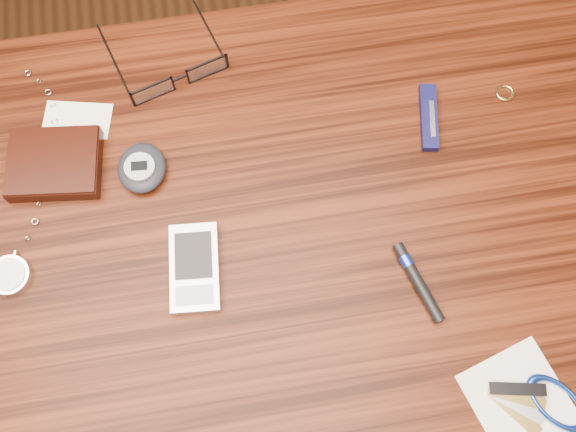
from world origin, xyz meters
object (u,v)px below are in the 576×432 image
object	(u,v)px
desk	(260,279)
pocket_knife	(429,117)
wallet_and_card	(55,163)
eyeglasses	(178,76)
pocket_watch	(12,268)
pda_phone	(194,268)
pedometer	(142,168)
notepad_keys	(539,403)

from	to	relation	value
desk	pocket_knife	size ratio (longest dim) A/B	10.90
wallet_and_card	pocket_knife	world-z (taller)	wallet_and_card
eyeglasses	pocket_knife	bearing A→B (deg)	-19.27
desk	pocket_knife	distance (m)	0.30
wallet_and_card	eyeglasses	bearing A→B (deg)	30.87
desk	pocket_watch	size ratio (longest dim) A/B	3.36
pda_phone	pedometer	distance (m)	0.14
wallet_and_card	desk	bearing A→B (deg)	-34.75
wallet_and_card	pedometer	size ratio (longest dim) A/B	2.04
pedometer	eyeglasses	bearing A→B (deg)	64.68
desk	pocket_watch	xyz separation A→B (m)	(-0.28, 0.03, 0.11)
wallet_and_card	eyeglasses	xyz separation A→B (m)	(0.16, 0.10, 0.00)
wallet_and_card	pocket_watch	bearing A→B (deg)	-114.56
pocket_watch	pocket_knife	xyz separation A→B (m)	(0.52, 0.11, -0.00)
pedometer	pocket_knife	bearing A→B (deg)	2.19
pedometer	notepad_keys	world-z (taller)	pedometer
notepad_keys	pocket_watch	bearing A→B (deg)	156.53
desk	wallet_and_card	distance (m)	0.29
wallet_and_card	pocket_knife	xyz separation A→B (m)	(0.46, -0.01, -0.01)
wallet_and_card	pocket_watch	xyz separation A→B (m)	(-0.06, -0.12, -0.01)
wallet_and_card	notepad_keys	xyz separation A→B (m)	(0.50, -0.36, -0.01)
desk	pda_phone	xyz separation A→B (m)	(-0.07, -0.00, 0.11)
pda_phone	pocket_knife	world-z (taller)	pda_phone
pocket_watch	pda_phone	bearing A→B (deg)	-9.22
pocket_watch	pocket_knife	bearing A→B (deg)	12.24
pda_phone	eyeglasses	bearing A→B (deg)	88.07
pocket_watch	notepad_keys	bearing A→B (deg)	-23.47
eyeglasses	notepad_keys	world-z (taller)	eyeglasses
pocket_watch	eyeglasses	bearing A→B (deg)	45.33
pocket_watch	notepad_keys	distance (m)	0.61
wallet_and_card	notepad_keys	world-z (taller)	wallet_and_card
wallet_and_card	pocket_watch	world-z (taller)	wallet_and_card
eyeglasses	pedometer	distance (m)	0.13
desk	pedometer	xyz separation A→B (m)	(-0.12, 0.13, 0.11)
wallet_and_card	eyeglasses	size ratio (longest dim) A/B	0.86
pocket_knife	wallet_and_card	bearing A→B (deg)	178.71
pocket_watch	wallet_and_card	bearing A→B (deg)	65.44
pocket_watch	pedometer	world-z (taller)	pedometer
eyeglasses	pocket_knife	xyz separation A→B (m)	(0.30, -0.11, -0.01)
eyeglasses	pedometer	world-z (taller)	eyeglasses
pocket_knife	pedometer	bearing A→B (deg)	-177.81
eyeglasses	notepad_keys	size ratio (longest dim) A/B	1.18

